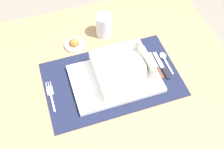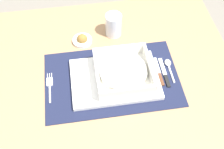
% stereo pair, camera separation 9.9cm
% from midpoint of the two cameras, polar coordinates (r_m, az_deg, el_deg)
% --- Properties ---
extents(ground_plane, '(6.00, 6.00, 0.00)m').
position_cam_midpoint_polar(ground_plane, '(1.68, 1.04, -14.74)').
color(ground_plane, gray).
extents(dining_table, '(0.98, 0.79, 0.73)m').
position_cam_midpoint_polar(dining_table, '(1.12, 1.52, -2.90)').
color(dining_table, '#A37A51').
rests_on(dining_table, ground).
extents(placemat, '(0.48, 0.30, 0.00)m').
position_cam_midpoint_polar(placemat, '(1.02, 2.79, -1.14)').
color(placemat, '#191E38').
rests_on(placemat, dining_table).
extents(serving_plate, '(0.31, 0.21, 0.02)m').
position_cam_midpoint_polar(serving_plate, '(1.01, 3.40, -1.11)').
color(serving_plate, white).
rests_on(serving_plate, placemat).
extents(porridge_bowl, '(0.20, 0.20, 0.06)m').
position_cam_midpoint_polar(porridge_bowl, '(0.99, 5.18, 0.24)').
color(porridge_bowl, white).
rests_on(porridge_bowl, serving_plate).
extents(fork, '(0.02, 0.13, 0.00)m').
position_cam_midpoint_polar(fork, '(1.01, -9.84, -2.35)').
color(fork, silver).
rests_on(fork, placemat).
extents(spoon, '(0.02, 0.11, 0.01)m').
position_cam_midpoint_polar(spoon, '(1.08, 14.02, 1.74)').
color(spoon, silver).
rests_on(spoon, placemat).
extents(butter_knife, '(0.01, 0.13, 0.01)m').
position_cam_midpoint_polar(butter_knife, '(1.05, 13.38, -0.11)').
color(butter_knife, black).
rests_on(butter_knife, placemat).
extents(bread_knife, '(0.01, 0.13, 0.01)m').
position_cam_midpoint_polar(bread_knife, '(1.05, 12.21, 0.16)').
color(bread_knife, '#59331E').
rests_on(bread_knife, placemat).
extents(drinking_glass, '(0.06, 0.06, 0.10)m').
position_cam_midpoint_polar(drinking_glass, '(1.14, 2.85, 9.69)').
color(drinking_glass, white).
rests_on(drinking_glass, dining_table).
extents(condiment_saucer, '(0.08, 0.08, 0.04)m').
position_cam_midpoint_polar(condiment_saucer, '(1.13, -3.56, 6.89)').
color(condiment_saucer, white).
rests_on(condiment_saucer, dining_table).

